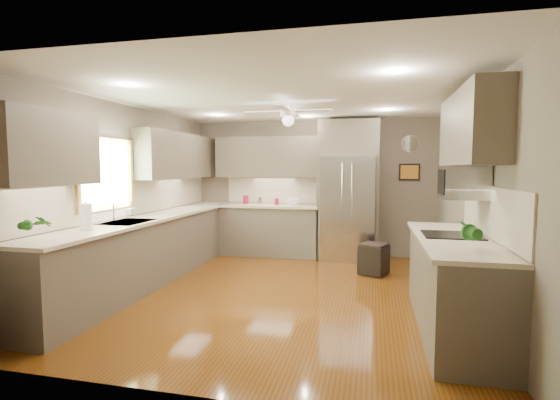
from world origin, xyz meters
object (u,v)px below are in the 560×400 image
at_px(soap_bottle, 132,211).
at_px(bowl, 293,204).
at_px(canister_d, 277,202).
at_px(stool, 374,259).
at_px(refrigerator, 348,193).
at_px(microwave, 463,182).
at_px(potted_plant_right, 469,231).
at_px(potted_plant_left, 36,224).
at_px(paper_towel, 86,217).
at_px(canister_a, 246,200).
at_px(canister_b, 260,201).

height_order(soap_bottle, bowl, soap_bottle).
height_order(canister_d, stool, canister_d).
bearing_deg(refrigerator, stool, -64.75).
distance_m(refrigerator, microwave, 3.03).
relative_size(bowl, microwave, 0.42).
bearing_deg(potted_plant_right, bowl, 121.23).
bearing_deg(stool, canister_d, 150.53).
xyz_separation_m(bowl, refrigerator, (1.00, -0.04, 0.22)).
xyz_separation_m(soap_bottle, refrigerator, (2.76, 2.36, 0.15)).
height_order(potted_plant_right, bowl, potted_plant_right).
bearing_deg(potted_plant_left, microwave, 18.86).
distance_m(potted_plant_right, stool, 2.89).
bearing_deg(refrigerator, canister_d, 178.52).
bearing_deg(paper_towel, canister_d, 68.24).
xyz_separation_m(canister_a, stool, (2.38, -1.05, -0.78)).
bearing_deg(canister_d, paper_towel, -111.76).
bearing_deg(potted_plant_right, canister_a, 130.23).
xyz_separation_m(potted_plant_right, microwave, (0.12, 0.90, 0.38)).
bearing_deg(refrigerator, microwave, -63.91).
height_order(potted_plant_right, stool, potted_plant_right).
relative_size(canister_b, bowl, 0.56).
bearing_deg(canister_d, soap_bottle, -121.15).
distance_m(canister_d, potted_plant_right, 4.43).
bearing_deg(canister_a, soap_bottle, -108.76).
height_order(soap_bottle, stool, soap_bottle).
distance_m(canister_b, refrigerator, 1.66).
bearing_deg(microwave, soap_bottle, 175.14).
distance_m(potted_plant_right, refrigerator, 3.81).
height_order(potted_plant_right, paper_towel, potted_plant_right).
xyz_separation_m(canister_b, paper_towel, (-1.02, -3.46, 0.07)).
distance_m(potted_plant_right, bowl, 4.27).
bearing_deg(potted_plant_right, canister_b, 127.63).
bearing_deg(potted_plant_right, refrigerator, 108.50).
height_order(soap_bottle, potted_plant_right, potted_plant_right).
xyz_separation_m(canister_d, refrigerator, (1.31, -0.03, 0.19)).
bearing_deg(bowl, potted_plant_right, -58.77).
xyz_separation_m(soap_bottle, stool, (3.21, 1.40, -0.80)).
distance_m(potted_plant_left, stool, 4.48).
distance_m(potted_plant_left, potted_plant_right, 3.89).
distance_m(canister_b, paper_towel, 3.61).
bearing_deg(soap_bottle, canister_a, 71.24).
relative_size(canister_d, potted_plant_left, 0.36).
bearing_deg(bowl, refrigerator, -2.08).
bearing_deg(potted_plant_left, bowl, 68.07).
distance_m(soap_bottle, bowl, 2.97).
bearing_deg(soap_bottle, potted_plant_left, -86.68).
relative_size(canister_d, microwave, 0.22).
height_order(potted_plant_left, microwave, microwave).
xyz_separation_m(canister_a, potted_plant_left, (-0.73, -4.16, 0.09)).
bearing_deg(bowl, canister_b, 175.36).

